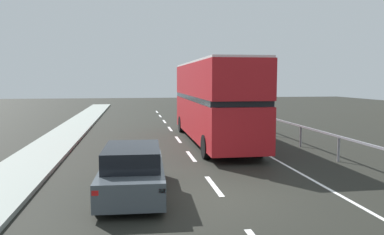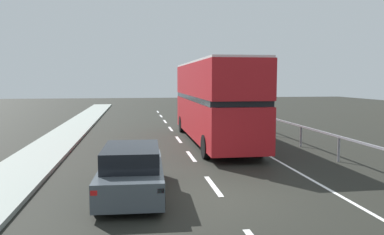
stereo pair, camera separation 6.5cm
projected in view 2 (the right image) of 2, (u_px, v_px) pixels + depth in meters
The scene contains 5 objects.
ground_plane at pixel (221, 198), 10.76m from camera, with size 75.22×120.00×0.10m, color black.
lane_paint_markings at pixel (222, 144), 19.53m from camera, with size 3.48×46.00×0.01m.
bridge_side_railing at pixel (287, 125), 20.37m from camera, with size 0.10×42.00×1.05m.
double_decker_bus_red at pixel (214, 100), 19.78m from camera, with size 2.60×11.24×4.20m.
hatchback_car_near at pixel (132, 171), 10.87m from camera, with size 1.91×4.45×1.42m.
Camera 2 is at (-2.38, -10.24, 3.27)m, focal length 35.68 mm.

